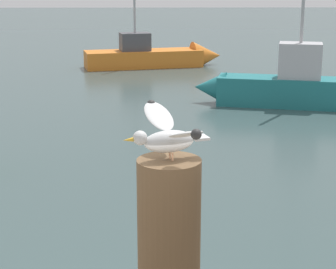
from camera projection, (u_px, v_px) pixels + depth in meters
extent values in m
cylinder|color=#4C3823|center=(169.00, 251.00, 2.78)|extent=(0.29, 0.29, 0.89)
cylinder|color=tan|center=(170.00, 155.00, 2.68)|extent=(0.01, 0.01, 0.04)
cylinder|color=tan|center=(173.00, 157.00, 2.65)|extent=(0.01, 0.01, 0.04)
ellipsoid|color=silver|center=(169.00, 141.00, 2.64)|extent=(0.25, 0.16, 0.10)
sphere|color=silver|center=(140.00, 138.00, 2.60)|extent=(0.06, 0.06, 0.06)
cone|color=gold|center=(128.00, 140.00, 2.58)|extent=(0.05, 0.03, 0.02)
cube|color=silver|center=(200.00, 138.00, 2.69)|extent=(0.09, 0.10, 0.01)
ellipsoid|color=silver|center=(159.00, 116.00, 2.79)|extent=(0.19, 0.28, 0.10)
sphere|color=#2E2E2E|center=(151.00, 104.00, 2.89)|extent=(0.04, 0.04, 0.04)
ellipsoid|color=silver|center=(185.00, 134.00, 2.47)|extent=(0.19, 0.28, 0.10)
sphere|color=#2E2E2E|center=(196.00, 134.00, 2.35)|extent=(0.04, 0.04, 0.04)
cube|color=orange|center=(143.00, 59.00, 21.64)|extent=(4.32, 2.09, 0.60)
cone|color=orange|center=(206.00, 56.00, 22.19)|extent=(1.27, 1.27, 1.06)
cube|color=#47474C|center=(135.00, 42.00, 21.41)|extent=(1.18, 0.96, 0.63)
cube|color=#1E7075|center=(293.00, 92.00, 15.13)|extent=(3.89, 1.76, 0.72)
cone|color=#1E7075|center=(210.00, 87.00, 15.56)|extent=(0.99, 0.99, 0.82)
cube|color=#B2B2B7|center=(300.00, 61.00, 14.90)|extent=(1.17, 0.92, 0.88)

